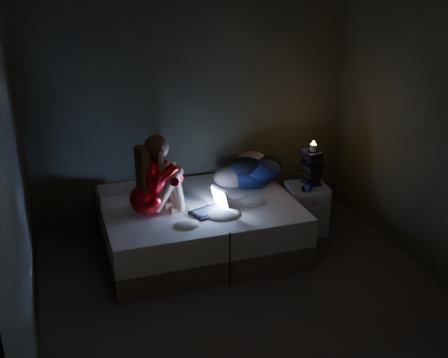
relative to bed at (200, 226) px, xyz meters
name	(u,v)px	position (x,y,z in m)	size (l,w,h in m)	color
floor	(254,306)	(0.18, -1.10, -0.27)	(3.60, 3.80, 0.02)	#4A4441
wall_back	(194,107)	(0.18, 0.81, 1.04)	(3.60, 0.02, 2.60)	#343631
wall_front	(400,301)	(0.18, -3.01, 1.04)	(3.60, 0.02, 2.60)	#343631
wall_left	(15,196)	(-1.63, -1.10, 1.04)	(0.02, 3.80, 2.60)	#343631
wall_right	(448,144)	(1.99, -1.10, 1.04)	(0.02, 3.80, 2.60)	#343631
bed	(200,226)	(0.00, 0.00, 0.00)	(1.92, 1.44, 0.53)	beige
pillow	(121,194)	(-0.74, 0.32, 0.33)	(0.44, 0.32, 0.13)	white
woman	(145,177)	(-0.55, -0.12, 0.66)	(0.49, 0.32, 0.79)	#9F040F
laptop	(208,201)	(0.02, -0.24, 0.39)	(0.34, 0.24, 0.24)	black
clothes_pile	(250,169)	(0.65, 0.29, 0.44)	(0.58, 0.47, 0.35)	#0C0C45
nightstand	(306,209)	(1.21, 0.02, 0.01)	(0.41, 0.37, 0.55)	silver
book_stack	(312,169)	(1.27, 0.06, 0.46)	(0.19, 0.25, 0.34)	black
candle	(313,150)	(1.27, 0.06, 0.67)	(0.07, 0.07, 0.08)	beige
phone	(306,189)	(1.15, -0.08, 0.29)	(0.07, 0.14, 0.01)	black
blue_orb	(310,188)	(1.17, -0.14, 0.33)	(0.08, 0.08, 0.08)	#392C8E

